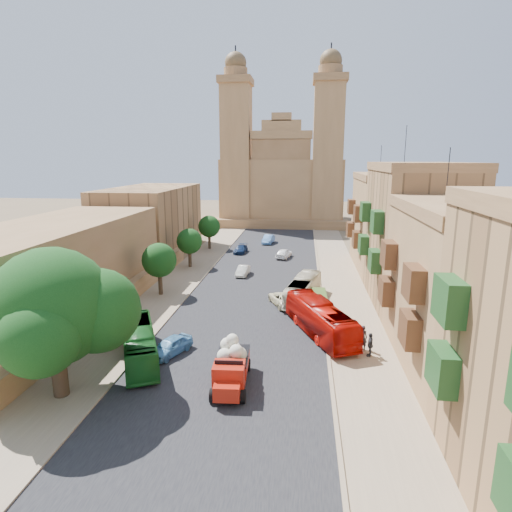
% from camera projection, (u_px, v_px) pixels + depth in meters
% --- Properties ---
extents(ground, '(260.00, 260.00, 0.00)m').
position_uv_depth(ground, '(198.00, 449.00, 21.26)').
color(ground, brown).
extents(road_surface, '(14.00, 140.00, 0.01)m').
position_uv_depth(road_surface, '(260.00, 282.00, 50.33)').
color(road_surface, black).
rests_on(road_surface, ground).
extents(sidewalk_east, '(5.00, 140.00, 0.01)m').
position_uv_depth(sidewalk_east, '(342.00, 284.00, 49.29)').
color(sidewalk_east, '#8A745A').
rests_on(sidewalk_east, ground).
extents(sidewalk_west, '(5.00, 140.00, 0.01)m').
position_uv_depth(sidewalk_west, '(181.00, 279.00, 51.37)').
color(sidewalk_west, '#8A745A').
rests_on(sidewalk_west, ground).
extents(kerb_east, '(0.25, 140.00, 0.12)m').
position_uv_depth(kerb_east, '(320.00, 283.00, 49.55)').
color(kerb_east, '#8A745A').
rests_on(kerb_east, ground).
extents(kerb_west, '(0.25, 140.00, 0.12)m').
position_uv_depth(kerb_west, '(202.00, 279.00, 51.08)').
color(kerb_west, '#8A745A').
rests_on(kerb_west, ground).
extents(townhouse_b, '(9.00, 14.00, 14.90)m').
position_uv_depth(townhouse_b, '(465.00, 287.00, 28.92)').
color(townhouse_b, olive).
rests_on(townhouse_b, ground).
extents(townhouse_c, '(9.00, 14.00, 17.40)m').
position_uv_depth(townhouse_c, '(415.00, 234.00, 42.21)').
color(townhouse_c, '#9D7247').
rests_on(townhouse_c, ground).
extents(townhouse_d, '(9.00, 14.00, 15.90)m').
position_uv_depth(townhouse_d, '(388.00, 221.00, 55.94)').
color(townhouse_d, olive).
rests_on(townhouse_d, ground).
extents(west_wall, '(1.00, 40.00, 1.80)m').
position_uv_depth(west_wall, '(122.00, 297.00, 41.81)').
color(west_wall, olive).
rests_on(west_wall, ground).
extents(west_building_low, '(10.00, 28.00, 8.40)m').
position_uv_depth(west_building_low, '(54.00, 268.00, 39.74)').
color(west_building_low, brown).
rests_on(west_building_low, ground).
extents(west_building_mid, '(10.00, 22.00, 10.00)m').
position_uv_depth(west_building_mid, '(151.00, 221.00, 64.76)').
color(west_building_mid, '#9D7247').
rests_on(west_building_mid, ground).
extents(church, '(28.00, 22.50, 36.30)m').
position_uv_depth(church, '(282.00, 180.00, 95.33)').
color(church, olive).
rests_on(church, ground).
extents(ficus_tree, '(9.20, 8.47, 9.20)m').
position_uv_depth(ficus_tree, '(54.00, 311.00, 24.97)').
color(ficus_tree, '#35271A').
rests_on(ficus_tree, ground).
extents(street_tree_a, '(3.42, 3.42, 5.25)m').
position_uv_depth(street_tree_a, '(108.00, 298.00, 33.20)').
color(street_tree_a, '#35271A').
rests_on(street_tree_a, ground).
extents(street_tree_b, '(3.62, 3.62, 5.56)m').
position_uv_depth(street_tree_b, '(159.00, 260.00, 44.78)').
color(street_tree_b, '#35271A').
rests_on(street_tree_b, ground).
extents(street_tree_c, '(3.37, 3.37, 5.18)m').
position_uv_depth(street_tree_c, '(189.00, 241.00, 56.47)').
color(street_tree_c, '#35271A').
rests_on(street_tree_c, ground).
extents(street_tree_d, '(3.49, 3.49, 5.36)m').
position_uv_depth(street_tree_d, '(209.00, 227.00, 68.07)').
color(street_tree_d, '#35271A').
rests_on(street_tree_d, ground).
extents(red_truck, '(2.40, 5.47, 3.13)m').
position_uv_depth(red_truck, '(231.00, 365.00, 27.02)').
color(red_truck, '#AE1C0D').
rests_on(red_truck, ground).
extents(olive_pickup, '(2.13, 4.57, 1.88)m').
position_uv_depth(olive_pickup, '(316.00, 304.00, 39.75)').
color(olive_pickup, '#405B22').
rests_on(olive_pickup, ground).
extents(bus_green_north, '(5.53, 8.96, 2.48)m').
position_uv_depth(bus_green_north, '(139.00, 343.00, 30.51)').
color(bus_green_north, '#196320').
rests_on(bus_green_north, ground).
extents(bus_red_east, '(5.94, 9.98, 2.74)m').
position_uv_depth(bus_red_east, '(320.00, 319.00, 34.85)').
color(bus_red_east, '#AA0902').
rests_on(bus_red_east, ground).
extents(bus_cream_east, '(3.91, 9.04, 2.45)m').
position_uv_depth(bus_cream_east, '(303.00, 289.00, 43.21)').
color(bus_cream_east, beige).
rests_on(bus_cream_east, ground).
extents(car_blue_a, '(2.96, 4.11, 1.30)m').
position_uv_depth(car_blue_a, '(171.00, 346.00, 31.47)').
color(car_blue_a, '#4887B7').
rests_on(car_blue_a, ground).
extents(car_white_a, '(1.50, 3.63, 1.17)m').
position_uv_depth(car_white_a, '(243.00, 271.00, 52.92)').
color(car_white_a, silver).
rests_on(car_white_a, ground).
extents(car_cream, '(3.67, 4.95, 1.25)m').
position_uv_depth(car_cream, '(283.00, 299.00, 42.23)').
color(car_cream, beige).
rests_on(car_cream, ground).
extents(car_dkblue, '(1.98, 4.11, 1.15)m').
position_uv_depth(car_dkblue, '(241.00, 249.00, 65.61)').
color(car_dkblue, '#102246').
rests_on(car_dkblue, ground).
extents(car_white_b, '(2.56, 4.27, 1.36)m').
position_uv_depth(car_white_b, '(284.00, 253.00, 62.22)').
color(car_white_b, white).
rests_on(car_white_b, ground).
extents(car_blue_b, '(2.02, 4.43, 1.41)m').
position_uv_depth(car_blue_b, '(268.00, 239.00, 73.05)').
color(car_blue_b, '#4F84CA').
rests_on(car_blue_b, ground).
extents(pedestrian_a, '(0.75, 0.53, 1.94)m').
position_uv_depth(pedestrian_a, '(362.00, 338.00, 32.17)').
color(pedestrian_a, black).
rests_on(pedestrian_a, ground).
extents(pedestrian_c, '(0.69, 1.13, 1.80)m').
position_uv_depth(pedestrian_c, '(370.00, 345.00, 31.11)').
color(pedestrian_c, '#303137').
rests_on(pedestrian_c, ground).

